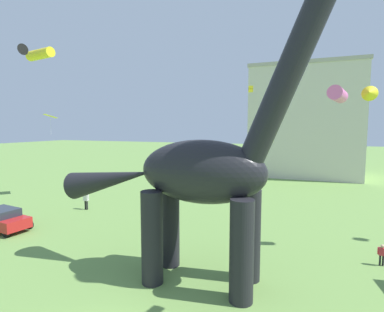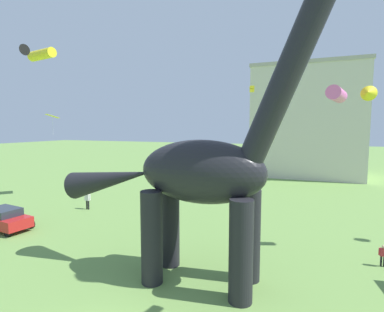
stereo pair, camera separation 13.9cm
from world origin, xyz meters
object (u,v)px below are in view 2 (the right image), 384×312
Objects in this scene: kite_trailing at (38,54)px; kite_near_high at (252,89)px; dinosaur_sculpture at (200,172)px; parked_sedan_left at (4,218)px; kite_high_right at (52,116)px; person_photographer at (87,198)px; kite_mid_left at (343,94)px; person_strolling_adult at (383,254)px.

kite_near_high is at bearing 32.94° from kite_trailing.
dinosaur_sculpture reaches higher than parked_sedan_left.
kite_high_right is (-20.17, 10.69, 3.14)m from dinosaur_sculpture.
dinosaur_sculpture is at bearing -72.56° from person_photographer.
dinosaur_sculpture reaches higher than kite_mid_left.
dinosaur_sculpture is 27.84× the size of kite_near_high.
parked_sedan_left is 12.10m from kite_trailing.
parked_sedan_left is 2.02× the size of kite_high_right.
person_photographer reaches higher than person_strolling_adult.
person_strolling_adult is 30.17m from kite_high_right.
person_photographer is at bearing 80.06° from parked_sedan_left.
parked_sedan_left is 2.73× the size of person_photographer.
kite_mid_left is at bearing -3.53° from parked_sedan_left.
dinosaur_sculpture reaches higher than person_photographer.
kite_high_right is (-6.73, 2.88, 7.41)m from person_photographer.
kite_mid_left is 28.83m from kite_high_right.
dinosaur_sculpture reaches higher than person_strolling_adult.
person_strolling_adult is (23.79, 3.37, -0.11)m from parked_sedan_left.
kite_trailing is at bearing -140.55° from person_photographer.
person_photographer reaches higher than parked_sedan_left.
kite_near_high is (-0.03, 12.90, 5.24)m from dinosaur_sculpture.
kite_mid_left is at bearing -30.67° from dinosaur_sculpture.
kite_near_high is at bearing 6.25° from kite_high_right.
dinosaur_sculpture is at bearing -23.52° from person_strolling_adult.
kite_trailing is at bearing -50.90° from person_strolling_adult.
person_strolling_adult is 10.89m from kite_mid_left.
parked_sedan_left is 2.78× the size of kite_mid_left.
dinosaur_sculpture is 12.64× the size of person_strolling_adult.
dinosaur_sculpture is 16.06m from parked_sedan_left.
dinosaur_sculpture is 16.12m from person_photographer.
person_strolling_adult is at bearing 15.06° from parked_sedan_left.
kite_high_right is at bearing 124.50° from parked_sedan_left.
person_photographer is at bearing -23.16° from kite_high_right.
kite_mid_left is 3.03× the size of kite_near_high.
dinosaur_sculpture reaches higher than kite_trailing.
dinosaur_sculpture is at bearing -15.34° from kite_trailing.
dinosaur_sculpture is 5.39× the size of kite_trailing.
person_photographer is at bearing 81.82° from kite_trailing.
kite_high_right reaches higher than kite_mid_left.
kite_trailing is at bearing -48.06° from kite_high_right.
kite_trailing reaches higher than kite_high_right.
kite_trailing is at bearing -147.06° from kite_near_high.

